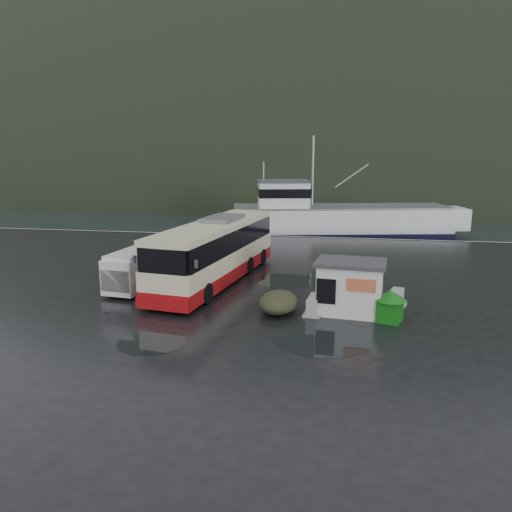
% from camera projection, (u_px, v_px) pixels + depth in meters
% --- Properties ---
extents(ground, '(160.00, 160.00, 0.00)m').
position_uv_depth(ground, '(253.00, 301.00, 26.02)').
color(ground, black).
rests_on(ground, ground).
extents(harbor_water, '(300.00, 180.00, 0.02)m').
position_uv_depth(harbor_water, '(324.00, 179.00, 132.09)').
color(harbor_water, black).
rests_on(harbor_water, ground).
extents(quay_edge, '(160.00, 0.60, 1.50)m').
position_uv_depth(quay_edge, '(291.00, 237.00, 45.30)').
color(quay_edge, '#999993').
rests_on(quay_edge, ground).
extents(headland, '(780.00, 540.00, 570.00)m').
position_uv_depth(headland, '(352.00, 164.00, 265.48)').
color(headland, black).
rests_on(headland, ground).
extents(coach_bus, '(5.32, 13.78, 3.81)m').
position_uv_depth(coach_bus, '(216.00, 281.00, 30.10)').
color(coach_bus, beige).
rests_on(coach_bus, ground).
extents(white_van, '(2.55, 5.68, 2.29)m').
position_uv_depth(white_van, '(142.00, 287.00, 28.69)').
color(white_van, silver).
rests_on(white_van, ground).
extents(waste_bin_left, '(1.07, 1.07, 1.31)m').
position_uv_depth(waste_bin_left, '(367.00, 316.00, 23.77)').
color(waste_bin_left, '#116412').
rests_on(waste_bin_left, ground).
extents(waste_bin_right, '(1.37, 1.37, 1.49)m').
position_uv_depth(waste_bin_right, '(389.00, 321.00, 22.99)').
color(waste_bin_right, '#116412').
rests_on(waste_bin_right, ground).
extents(dome_tent, '(2.08, 2.76, 1.03)m').
position_uv_depth(dome_tent, '(278.00, 312.00, 24.28)').
color(dome_tent, '#31331E').
rests_on(dome_tent, ground).
extents(ticket_kiosk, '(3.55, 2.84, 2.57)m').
position_uv_depth(ticket_kiosk, '(349.00, 312.00, 24.26)').
color(ticket_kiosk, silver).
rests_on(ticket_kiosk, ground).
extents(jersey_barrier_a, '(1.02, 1.75, 0.83)m').
position_uv_depth(jersey_barrier_a, '(314.00, 313.00, 24.16)').
color(jersey_barrier_a, '#999993').
rests_on(jersey_barrier_a, ground).
extents(jersey_barrier_b, '(1.38, 1.95, 0.88)m').
position_uv_depth(jersey_barrier_b, '(395.00, 308.00, 24.91)').
color(jersey_barrier_b, '#999993').
rests_on(jersey_barrier_b, ground).
extents(fishing_trawler, '(27.01, 10.99, 10.55)m').
position_uv_depth(fishing_trawler, '(340.00, 225.00, 52.57)').
color(fishing_trawler, silver).
rests_on(fishing_trawler, ground).
extents(puddles, '(10.47, 14.71, 0.01)m').
position_uv_depth(puddles, '(285.00, 309.00, 24.70)').
color(puddles, black).
rests_on(puddles, ground).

